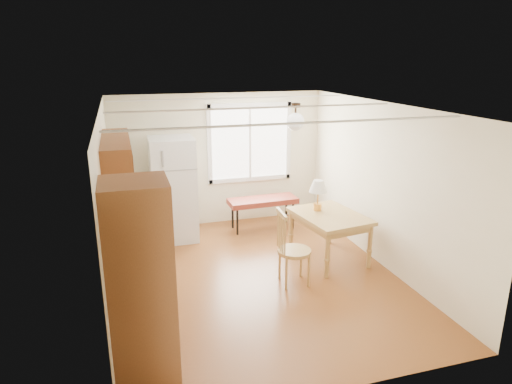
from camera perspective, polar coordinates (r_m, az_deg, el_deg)
name	(u,v)px	position (r m, az deg, el deg)	size (l,w,h in m)	color
room_shell	(257,197)	(6.38, 0.18, -0.62)	(4.60, 5.60, 2.62)	#5D2E13
kitchen_run	(136,257)	(5.68, -14.82, -7.86)	(0.65, 3.40, 2.20)	brown
window_unit	(250,143)	(8.78, -0.77, 6.18)	(1.64, 0.05, 1.51)	white
pendant_light	(295,121)	(6.76, 4.94, 8.87)	(0.26, 0.26, 0.40)	black
refrigerator	(173,189)	(8.08, -10.29, 0.33)	(0.76, 0.78, 1.82)	silver
bench	(263,202)	(8.52, 0.85, -1.22)	(1.30, 0.52, 0.59)	maroon
dining_table	(329,220)	(7.28, 9.17, -3.54)	(1.08, 1.34, 0.76)	#A17A3D
chair	(288,243)	(6.44, 3.96, -6.38)	(0.48, 0.48, 1.09)	#A17A3D
table_lamp	(318,189)	(7.31, 7.77, 0.42)	(0.29, 0.29, 0.50)	gold
coffee_maker	(134,244)	(5.53, -14.98, -6.36)	(0.21, 0.26, 0.37)	black
kettle	(129,245)	(5.60, -15.59, -6.45)	(0.13, 0.13, 0.25)	red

